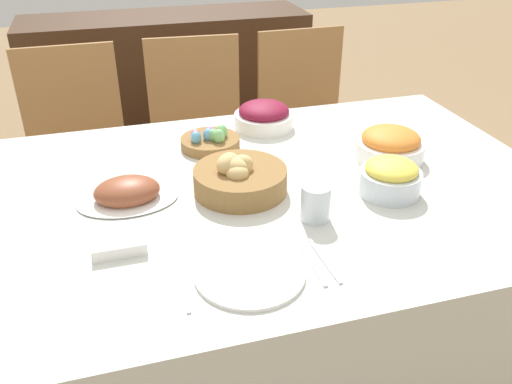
% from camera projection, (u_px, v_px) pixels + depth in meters
% --- Properties ---
extents(ground_plane, '(12.00, 12.00, 0.00)m').
position_uv_depth(ground_plane, '(253.00, 369.00, 1.95)').
color(ground_plane, '#937551').
extents(dining_table, '(1.83, 1.17, 0.75)m').
position_uv_depth(dining_table, '(253.00, 289.00, 1.77)').
color(dining_table, silver).
rests_on(dining_table, ground).
extents(chair_far_left, '(0.43, 0.43, 0.95)m').
position_uv_depth(chair_far_left, '(79.00, 154.00, 2.35)').
color(chair_far_left, olive).
rests_on(chair_far_left, ground).
extents(chair_far_right, '(0.43, 0.43, 0.95)m').
position_uv_depth(chair_far_right, '(307.00, 128.00, 2.60)').
color(chair_far_right, olive).
rests_on(chair_far_right, ground).
extents(chair_far_center, '(0.45, 0.45, 0.95)m').
position_uv_depth(chair_far_center, '(199.00, 140.00, 2.48)').
color(chair_far_center, olive).
rests_on(chair_far_center, ground).
extents(sideboard, '(1.51, 0.44, 0.92)m').
position_uv_depth(sideboard, '(171.00, 98.00, 3.08)').
color(sideboard, '#3D2616').
rests_on(sideboard, ground).
extents(bread_basket, '(0.27, 0.27, 0.12)m').
position_uv_depth(bread_basket, '(239.00, 177.00, 1.55)').
color(bread_basket, olive).
rests_on(bread_basket, dining_table).
extents(egg_basket, '(0.20, 0.20, 0.08)m').
position_uv_depth(egg_basket, '(210.00, 141.00, 1.82)').
color(egg_basket, olive).
rests_on(egg_basket, dining_table).
extents(ham_platter, '(0.28, 0.20, 0.08)m').
position_uv_depth(ham_platter, '(127.00, 193.00, 1.51)').
color(ham_platter, white).
rests_on(ham_platter, dining_table).
extents(beet_salad_bowl, '(0.21, 0.21, 0.10)m').
position_uv_depth(beet_salad_bowl, '(264.00, 116.00, 1.96)').
color(beet_salad_bowl, white).
rests_on(beet_salad_bowl, dining_table).
extents(carrot_bowl, '(0.22, 0.22, 0.11)m').
position_uv_depth(carrot_bowl, '(390.00, 145.00, 1.73)').
color(carrot_bowl, white).
rests_on(carrot_bowl, dining_table).
extents(pineapple_bowl, '(0.18, 0.18, 0.11)m').
position_uv_depth(pineapple_bowl, '(390.00, 177.00, 1.54)').
color(pineapple_bowl, silver).
rests_on(pineapple_bowl, dining_table).
extents(dinner_plate, '(0.26, 0.26, 0.01)m').
position_uv_depth(dinner_plate, '(250.00, 273.00, 1.23)').
color(dinner_plate, white).
rests_on(dinner_plate, dining_table).
extents(fork, '(0.02, 0.18, 0.00)m').
position_uv_depth(fork, '(183.00, 286.00, 1.20)').
color(fork, silver).
rests_on(fork, dining_table).
extents(knife, '(0.02, 0.18, 0.00)m').
position_uv_depth(knife, '(312.00, 263.00, 1.27)').
color(knife, silver).
rests_on(knife, dining_table).
extents(spoon, '(0.02, 0.18, 0.00)m').
position_uv_depth(spoon, '(324.00, 260.00, 1.28)').
color(spoon, silver).
rests_on(spoon, dining_table).
extents(drinking_cup, '(0.08, 0.08, 0.10)m').
position_uv_depth(drinking_cup, '(316.00, 203.00, 1.42)').
color(drinking_cup, silver).
rests_on(drinking_cup, dining_table).
extents(butter_dish, '(0.13, 0.08, 0.03)m').
position_uv_depth(butter_dish, '(119.00, 245.00, 1.31)').
color(butter_dish, white).
rests_on(butter_dish, dining_table).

